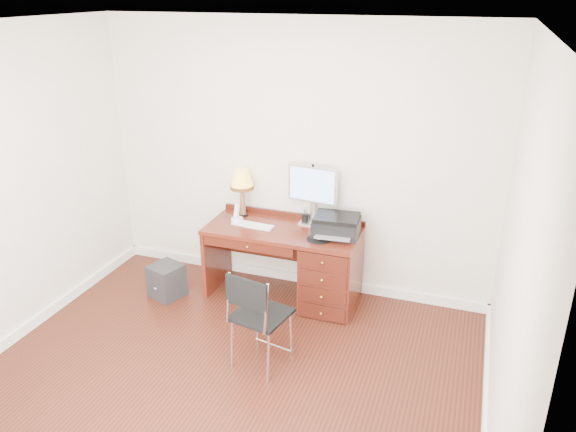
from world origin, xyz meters
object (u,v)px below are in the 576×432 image
at_px(printer, 336,225).
at_px(phone, 237,216).
at_px(desk, 314,264).
at_px(leg_lamp, 242,182).
at_px(chair, 258,311).
at_px(monitor, 312,188).
at_px(equipment_box, 167,281).

bearing_deg(printer, phone, 175.57).
xyz_separation_m(desk, printer, (0.20, 0.03, 0.43)).
height_order(leg_lamp, chair, leg_lamp).
height_order(leg_lamp, phone, leg_lamp).
bearing_deg(printer, chair, -109.91).
bearing_deg(printer, leg_lamp, 167.30).
distance_m(desk, monitor, 0.75).
bearing_deg(monitor, equipment_box, -148.16).
xyz_separation_m(printer, phone, (-1.02, -0.01, -0.04)).
xyz_separation_m(monitor, equipment_box, (-1.34, -0.62, -0.95)).
bearing_deg(monitor, chair, -83.77).
height_order(desk, monitor, monitor).
xyz_separation_m(chair, equipment_box, (-1.32, 0.77, -0.36)).
bearing_deg(leg_lamp, chair, -62.14).
height_order(leg_lamp, equipment_box, leg_lamp).
distance_m(printer, phone, 1.02).
height_order(phone, chair, phone).
height_order(monitor, printer, monitor).
relative_size(chair, equipment_box, 2.59).
bearing_deg(phone, desk, 14.82).
relative_size(leg_lamp, chair, 0.56).
xyz_separation_m(monitor, printer, (0.30, -0.20, -0.27)).
relative_size(desk, phone, 8.27).
distance_m(printer, equipment_box, 1.82).
xyz_separation_m(leg_lamp, equipment_box, (-0.62, -0.56, -0.94)).
relative_size(monitor, phone, 3.20).
bearing_deg(chair, equipment_box, 161.20).
relative_size(printer, chair, 0.52).
bearing_deg(desk, monitor, 113.79).
bearing_deg(monitor, desk, -59.31).
distance_m(monitor, equipment_box, 1.75).
distance_m(desk, equipment_box, 1.51).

